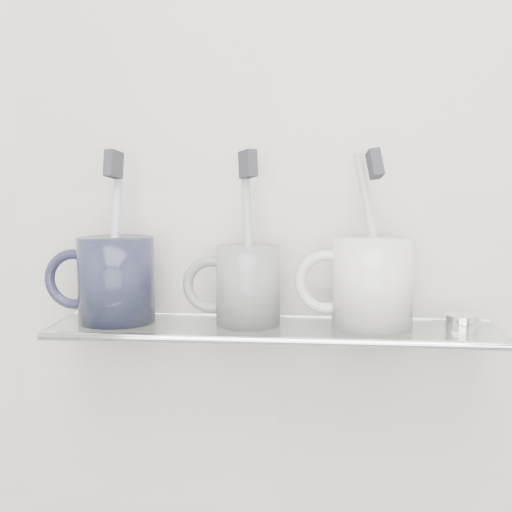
# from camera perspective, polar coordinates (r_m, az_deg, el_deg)

# --- Properties ---
(wall_back) EXTENTS (2.50, 0.00, 2.50)m
(wall_back) POSITION_cam_1_polar(r_m,az_deg,el_deg) (0.85, 1.71, 5.23)
(wall_back) COLOR beige
(wall_back) RESTS_ON ground
(shelf_glass) EXTENTS (0.50, 0.12, 0.01)m
(shelf_glass) POSITION_cam_1_polar(r_m,az_deg,el_deg) (0.81, 1.37, -5.89)
(shelf_glass) COLOR silver
(shelf_glass) RESTS_ON wall_back
(shelf_rail) EXTENTS (0.50, 0.01, 0.01)m
(shelf_rail) POSITION_cam_1_polar(r_m,az_deg,el_deg) (0.75, 1.05, -6.82)
(shelf_rail) COLOR silver
(shelf_rail) RESTS_ON shelf_glass
(bracket_left) EXTENTS (0.02, 0.03, 0.02)m
(bracket_left) POSITION_cam_1_polar(r_m,az_deg,el_deg) (0.89, -12.01, -5.50)
(bracket_left) COLOR silver
(bracket_left) RESTS_ON wall_back
(bracket_right) EXTENTS (0.02, 0.03, 0.02)m
(bracket_right) POSITION_cam_1_polar(r_m,az_deg,el_deg) (0.87, 15.68, -6.00)
(bracket_right) COLOR silver
(bracket_right) RESTS_ON wall_back
(mug_left) EXTENTS (0.11, 0.11, 0.10)m
(mug_left) POSITION_cam_1_polar(r_m,az_deg,el_deg) (0.83, -11.12, -1.89)
(mug_left) COLOR black
(mug_left) RESTS_ON shelf_glass
(mug_left_handle) EXTENTS (0.07, 0.01, 0.07)m
(mug_left_handle) POSITION_cam_1_polar(r_m,az_deg,el_deg) (0.85, -14.34, -1.81)
(mug_left_handle) COLOR black
(mug_left_handle) RESTS_ON mug_left
(toothbrush_left) EXTENTS (0.02, 0.05, 0.19)m
(toothbrush_left) POSITION_cam_1_polar(r_m,az_deg,el_deg) (0.83, -11.21, 1.68)
(toothbrush_left) COLOR silver
(toothbrush_left) RESTS_ON mug_left
(bristles_left) EXTENTS (0.02, 0.03, 0.03)m
(bristles_left) POSITION_cam_1_polar(r_m,az_deg,el_deg) (0.83, -11.33, 7.22)
(bristles_left) COLOR #2F3037
(bristles_left) RESTS_ON toothbrush_left
(mug_center) EXTENTS (0.09, 0.09, 0.09)m
(mug_center) POSITION_cam_1_polar(r_m,az_deg,el_deg) (0.80, -0.63, -2.37)
(mug_center) COLOR silver
(mug_center) RESTS_ON shelf_glass
(mug_center_handle) EXTENTS (0.07, 0.01, 0.07)m
(mug_center_handle) POSITION_cam_1_polar(r_m,az_deg,el_deg) (0.81, -3.61, -2.32)
(mug_center_handle) COLOR silver
(mug_center_handle) RESTS_ON mug_center
(toothbrush_center) EXTENTS (0.03, 0.04, 0.19)m
(toothbrush_center) POSITION_cam_1_polar(r_m,az_deg,el_deg) (0.80, -0.64, 1.61)
(toothbrush_center) COLOR #A5A6AA
(toothbrush_center) RESTS_ON mug_center
(bristles_center) EXTENTS (0.02, 0.03, 0.03)m
(bristles_center) POSITION_cam_1_polar(r_m,az_deg,el_deg) (0.79, -0.65, 7.37)
(bristles_center) COLOR #2F3037
(bristles_center) RESTS_ON toothbrush_center
(mug_right) EXTENTS (0.09, 0.09, 0.10)m
(mug_right) POSITION_cam_1_polar(r_m,az_deg,el_deg) (0.80, 9.31, -2.13)
(mug_right) COLOR white
(mug_right) RESTS_ON shelf_glass
(mug_right_handle) EXTENTS (0.07, 0.01, 0.07)m
(mug_right_handle) POSITION_cam_1_polar(r_m,az_deg,el_deg) (0.80, 5.69, -2.09)
(mug_right_handle) COLOR white
(mug_right_handle) RESTS_ON mug_right
(toothbrush_right) EXTENTS (0.05, 0.06, 0.19)m
(toothbrush_right) POSITION_cam_1_polar(r_m,az_deg,el_deg) (0.79, 9.38, 1.50)
(toothbrush_right) COLOR #BEB2AE
(toothbrush_right) RESTS_ON mug_right
(bristles_right) EXTENTS (0.02, 0.03, 0.04)m
(bristles_right) POSITION_cam_1_polar(r_m,az_deg,el_deg) (0.79, 9.49, 7.28)
(bristles_right) COLOR #2F3037
(bristles_right) RESTS_ON toothbrush_right
(chrome_cap) EXTENTS (0.04, 0.04, 0.02)m
(chrome_cap) POSITION_cam_1_polar(r_m,az_deg,el_deg) (0.82, 16.23, -5.08)
(chrome_cap) COLOR silver
(chrome_cap) RESTS_ON shelf_glass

